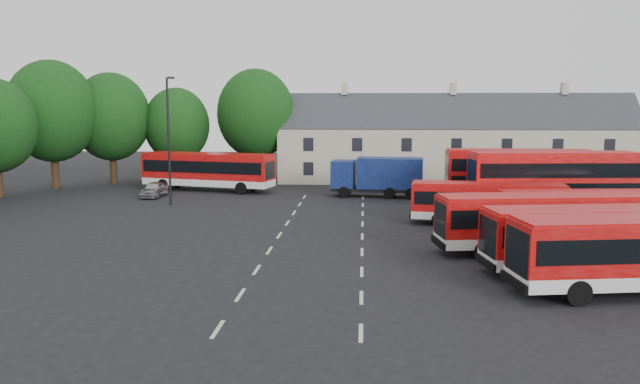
% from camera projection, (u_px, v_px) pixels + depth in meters
% --- Properties ---
extents(ground, '(140.00, 140.00, 0.00)m').
position_uv_depth(ground, '(275.00, 243.00, 35.59)').
color(ground, black).
rests_on(ground, ground).
extents(lane_markings, '(5.15, 33.80, 0.01)m').
position_uv_depth(lane_markings, '(321.00, 236.00, 37.40)').
color(lane_markings, beige).
rests_on(lane_markings, ground).
extents(treeline, '(29.92, 32.59, 12.01)m').
position_uv_depth(treeline, '(73.00, 118.00, 55.25)').
color(treeline, black).
rests_on(treeline, ground).
extents(terrace_houses, '(35.70, 7.13, 10.06)m').
position_uv_depth(terrace_houses, '(451.00, 144.00, 63.74)').
color(terrace_houses, beige).
rests_on(terrace_houses, ground).
extents(bus_row_b, '(11.21, 4.20, 3.10)m').
position_uv_depth(bus_row_b, '(603.00, 234.00, 28.78)').
color(bus_row_b, silver).
rests_on(bus_row_b, ground).
extents(bus_row_c, '(11.28, 4.11, 3.12)m').
position_uv_depth(bus_row_c, '(543.00, 218.00, 32.83)').
color(bus_row_c, silver).
rests_on(bus_row_c, ground).
extents(bus_row_d, '(10.11, 3.10, 2.81)m').
position_uv_depth(bus_row_d, '(584.00, 210.00, 36.51)').
color(bus_row_d, silver).
rests_on(bus_row_d, ground).
extents(bus_row_e, '(10.01, 3.34, 2.78)m').
position_uv_depth(bus_row_e, '(488.00, 200.00, 40.59)').
color(bus_row_e, silver).
rests_on(bus_row_e, ground).
extents(bus_dd_south, '(11.53, 3.71, 4.65)m').
position_uv_depth(bus_dd_south, '(553.00, 181.00, 42.75)').
color(bus_dd_south, silver).
rests_on(bus_dd_south, ground).
extents(bus_dd_north, '(10.86, 2.56, 4.45)m').
position_uv_depth(bus_dd_north, '(518.00, 174.00, 47.82)').
color(bus_dd_north, silver).
rests_on(bus_dd_north, ground).
extents(bus_north, '(12.55, 5.58, 3.46)m').
position_uv_depth(bus_north, '(208.00, 168.00, 57.03)').
color(bus_north, silver).
rests_on(bus_north, ground).
extents(box_truck, '(7.92, 3.18, 3.38)m').
position_uv_depth(box_truck, '(378.00, 175.00, 53.26)').
color(box_truck, black).
rests_on(box_truck, ground).
extents(silver_car, '(1.59, 3.88, 1.32)m').
position_uv_depth(silver_car, '(154.00, 189.00, 53.37)').
color(silver_car, '#A9ABB1').
rests_on(silver_car, ground).
extents(lamppost, '(0.69, 0.43, 9.98)m').
position_uv_depth(lamppost, '(169.00, 137.00, 48.49)').
color(lamppost, black).
rests_on(lamppost, ground).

